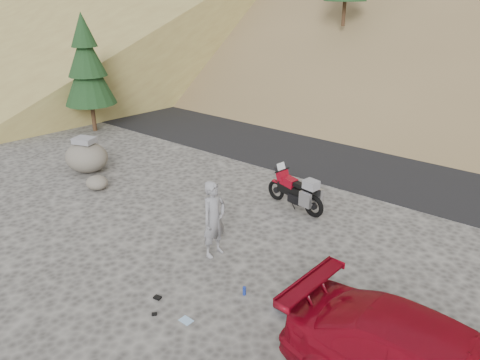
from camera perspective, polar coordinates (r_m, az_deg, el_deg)
name	(u,v)px	position (r m, az deg, el deg)	size (l,w,h in m)	color
ground	(214,255)	(11.60, -3.24, -9.17)	(140.00, 140.00, 0.00)	#3F3C3A
road	(368,156)	(18.62, 15.36, 2.87)	(120.00, 7.00, 0.05)	black
conifer_verge	(87,65)	(21.41, -18.16, 13.17)	(2.20, 2.20, 5.04)	#3B2515
motorcycle	(297,192)	(13.67, 7.01, -1.46)	(2.12, 0.83, 1.27)	black
man	(215,254)	(11.67, -3.07, -8.96)	(0.70, 0.46, 1.93)	gray
boulder	(87,157)	(17.17, -18.20, 2.71)	(1.74, 1.53, 1.22)	#524E47
small_rock	(97,183)	(15.68, -17.04, -0.31)	(0.80, 0.73, 0.45)	#524E47
gear_blue_mat	(286,307)	(9.87, 5.59, -15.12)	(0.20, 0.20, 0.51)	navy
gear_bottle	(244,291)	(10.26, 0.53, -13.36)	(0.07, 0.07, 0.19)	navy
gear_glove_a	(157,298)	(10.34, -10.03, -13.93)	(0.16, 0.11, 0.04)	black
gear_glove_b	(154,314)	(9.94, -10.41, -15.78)	(0.10, 0.08, 0.03)	black
gear_blue_cloth	(186,320)	(9.71, -6.58, -16.65)	(0.26, 0.19, 0.01)	#8AB1D5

